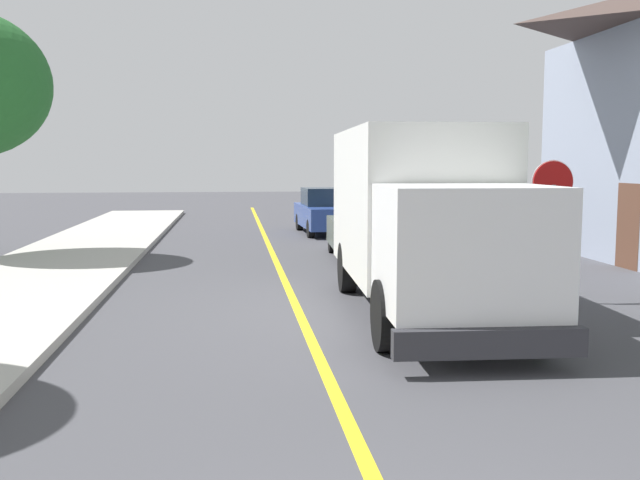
{
  "coord_description": "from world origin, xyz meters",
  "views": [
    {
      "loc": [
        -1.13,
        -2.96,
        2.61
      ],
      "look_at": [
        0.23,
        7.94,
        1.4
      ],
      "focal_mm": 39.74,
      "sensor_mm": 36.0,
      "label": 1
    }
  ],
  "objects_px": {
    "box_truck": "(421,211)",
    "stop_sign": "(552,204)",
    "parked_van_across": "(464,229)",
    "parked_car_near": "(366,230)",
    "parked_car_mid": "(326,212)"
  },
  "relations": [
    {
      "from": "parked_car_mid",
      "to": "parked_van_across",
      "type": "bearing_deg",
      "value": -67.39
    },
    {
      "from": "parked_van_across",
      "to": "stop_sign",
      "type": "relative_size",
      "value": 1.68
    },
    {
      "from": "box_truck",
      "to": "stop_sign",
      "type": "relative_size",
      "value": 2.75
    },
    {
      "from": "parked_car_mid",
      "to": "box_truck",
      "type": "bearing_deg",
      "value": -90.67
    },
    {
      "from": "stop_sign",
      "to": "parked_van_across",
      "type": "bearing_deg",
      "value": 85.61
    },
    {
      "from": "parked_car_near",
      "to": "stop_sign",
      "type": "relative_size",
      "value": 1.69
    },
    {
      "from": "box_truck",
      "to": "stop_sign",
      "type": "height_order",
      "value": "box_truck"
    },
    {
      "from": "parked_car_mid",
      "to": "parked_van_across",
      "type": "xyz_separation_m",
      "value": [
        2.91,
        -6.99,
        0.0
      ]
    },
    {
      "from": "box_truck",
      "to": "parked_van_across",
      "type": "relative_size",
      "value": 1.63
    },
    {
      "from": "box_truck",
      "to": "parked_car_mid",
      "type": "bearing_deg",
      "value": 89.33
    },
    {
      "from": "stop_sign",
      "to": "parked_car_mid",
      "type": "bearing_deg",
      "value": 100.24
    },
    {
      "from": "box_truck",
      "to": "parked_car_near",
      "type": "xyz_separation_m",
      "value": [
        0.34,
        6.8,
        -0.97
      ]
    },
    {
      "from": "parked_car_near",
      "to": "stop_sign",
      "type": "distance_m",
      "value": 6.86
    },
    {
      "from": "box_truck",
      "to": "parked_car_mid",
      "type": "xyz_separation_m",
      "value": [
        0.16,
        13.8,
        -0.97
      ]
    },
    {
      "from": "parked_car_near",
      "to": "parked_car_mid",
      "type": "relative_size",
      "value": 1.0
    }
  ]
}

